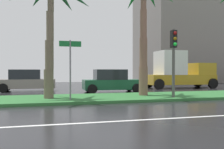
{
  "coord_description": "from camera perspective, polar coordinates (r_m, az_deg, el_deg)",
  "views": [
    {
      "loc": [
        0.32,
        -5.34,
        1.6
      ],
      "look_at": [
        4.08,
        9.42,
        1.38
      ],
      "focal_mm": 38.52,
      "sensor_mm": 36.0,
      "label": 1
    }
  ],
  "objects": [
    {
      "name": "ground_plane",
      "position": [
        14.43,
        -15.57,
        -5.77
      ],
      "size": [
        90.0,
        42.0,
        0.1
      ],
      "primitive_type": "cube",
      "color": "black"
    },
    {
      "name": "near_lane_divider_stripe",
      "position": [
        7.51,
        -16.75,
        -11.49
      ],
      "size": [
        81.0,
        0.14,
        0.01
      ],
      "primitive_type": "cube",
      "color": "white",
      "rests_on": "ground_plane"
    },
    {
      "name": "median_strip",
      "position": [
        13.43,
        -15.66,
        -5.73
      ],
      "size": [
        85.5,
        4.0,
        0.15
      ],
      "primitive_type": "cube",
      "color": "#2D6B33",
      "rests_on": "ground_plane"
    },
    {
      "name": "palm_tree_centre_left",
      "position": [
        13.63,
        -14.25,
        16.86
      ],
      "size": [
        4.44,
        4.48,
        6.7
      ],
      "color": "brown",
      "rests_on": "median_strip"
    },
    {
      "name": "traffic_signal_median_right",
      "position": [
        13.75,
        14.44,
        5.59
      ],
      "size": [
        0.28,
        0.43,
        3.77
      ],
      "color": "#4C4C47",
      "rests_on": "median_strip"
    },
    {
      "name": "street_name_sign",
      "position": [
        12.26,
        -9.87,
        3.05
      ],
      "size": [
        1.1,
        0.08,
        3.0
      ],
      "color": "slate",
      "rests_on": "median_strip"
    },
    {
      "name": "car_in_traffic_second",
      "position": [
        20.28,
        -19.57,
        -1.41
      ],
      "size": [
        4.3,
        2.02,
        1.72
      ],
      "color": "gray",
      "rests_on": "ground_plane"
    },
    {
      "name": "car_in_traffic_third",
      "position": [
        18.0,
        -0.15,
        -1.64
      ],
      "size": [
        4.3,
        2.02,
        1.72
      ],
      "color": "#195133",
      "rests_on": "ground_plane"
    },
    {
      "name": "box_truck_lead",
      "position": [
        23.43,
        15.68,
        0.66
      ],
      "size": [
        6.4,
        2.64,
        3.46
      ],
      "color": "#B28C1E",
      "rests_on": "ground_plane"
    },
    {
      "name": "building_far_right",
      "position": [
        40.28,
        20.18,
        8.74
      ],
      "size": [
        18.45,
        10.71,
        14.36
      ],
      "color": "slate",
      "rests_on": "ground_plane"
    }
  ]
}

